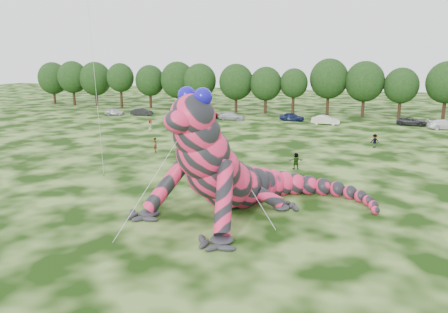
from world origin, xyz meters
TOP-DOWN VIEW (x-y plane):
  - ground at (0.00, 0.00)m, footprint 240.00×240.00m
  - inflatable_gecko at (5.10, 4.21)m, footprint 21.62×23.08m
  - tree_0 at (-54.56, 59.23)m, footprint 6.91×6.22m
  - tree_1 at (-48.36, 58.05)m, footprint 6.74×6.07m
  - tree_2 at (-43.02, 58.76)m, footprint 7.04×6.34m
  - tree_3 at (-35.72, 57.07)m, footprint 5.81×5.23m
  - tree_4 at (-29.64, 58.71)m, footprint 6.22×5.60m
  - tree_5 at (-23.12, 58.44)m, footprint 7.16×6.44m
  - tree_6 at (-17.56, 56.68)m, footprint 6.52×5.86m
  - tree_7 at (-10.08, 56.80)m, footprint 6.68×6.01m
  - tree_8 at (-4.22, 56.99)m, footprint 6.14×5.53m
  - tree_9 at (1.06, 57.35)m, footprint 5.27×4.74m
  - tree_10 at (7.40, 58.58)m, footprint 7.09×6.38m
  - tree_11 at (13.79, 58.20)m, footprint 7.01×6.31m
  - tree_12 at (20.01, 57.74)m, footprint 5.99×5.39m
  - tree_13 at (27.13, 57.13)m, footprint 6.83×6.15m
  - car_0 at (-31.01, 46.43)m, footprint 3.91×2.15m
  - car_1 at (-25.73, 47.23)m, footprint 4.26×1.96m
  - car_2 at (-13.36, 47.41)m, footprint 5.71×3.35m
  - car_3 at (-7.98, 46.79)m, footprint 4.64×2.12m
  - car_4 at (2.24, 48.94)m, footprint 4.29×1.96m
  - car_5 at (8.08, 46.50)m, footprint 4.53×1.60m
  - car_6 at (21.47, 49.81)m, footprint 4.97×2.87m
  - car_7 at (25.95, 47.05)m, footprint 5.42×2.80m
  - spectator_2 at (15.34, 29.58)m, footprint 1.25×1.00m
  - spectator_5 at (7.67, 16.38)m, footprint 1.63×1.03m
  - spectator_4 at (-16.30, 32.08)m, footprint 0.64×0.89m
  - spectator_0 at (-9.12, 19.23)m, footprint 0.68×0.76m

SIDE VIEW (x-z plane):
  - ground at x=0.00m, z-range 0.00..0.00m
  - car_0 at x=-31.01m, z-range 0.00..1.26m
  - car_6 at x=21.47m, z-range 0.00..1.30m
  - car_3 at x=-7.98m, z-range 0.00..1.32m
  - car_1 at x=-25.73m, z-range 0.00..1.35m
  - car_4 at x=2.24m, z-range 0.00..1.43m
  - car_5 at x=8.08m, z-range 0.00..1.49m
  - car_2 at x=-13.36m, z-range 0.00..1.49m
  - car_7 at x=25.95m, z-range 0.00..1.50m
  - spectator_5 at x=7.67m, z-range 0.00..1.68m
  - spectator_4 at x=-16.30m, z-range 0.00..1.68m
  - spectator_2 at x=15.34m, z-range 0.00..1.69m
  - spectator_0 at x=-9.12m, z-range 0.00..1.73m
  - tree_9 at x=1.06m, z-range 0.00..8.68m
  - tree_8 at x=-4.22m, z-range 0.00..8.94m
  - tree_12 at x=20.01m, z-range 0.00..8.97m
  - tree_4 at x=-29.64m, z-range 0.00..9.06m
  - inflatable_gecko at x=5.10m, z-range 0.00..9.18m
  - tree_3 at x=-35.72m, z-range 0.00..9.44m
  - tree_7 at x=-10.08m, z-range 0.00..9.48m
  - tree_6 at x=-17.56m, z-range 0.00..9.49m
  - tree_0 at x=-54.56m, z-range 0.00..9.51m
  - tree_2 at x=-43.02m, z-range 0.00..9.64m
  - tree_5 at x=-23.12m, z-range 0.00..9.80m
  - tree_1 at x=-48.36m, z-range 0.00..9.81m
  - tree_11 at x=13.79m, z-range 0.00..10.07m
  - tree_13 at x=27.13m, z-range 0.00..10.13m
  - tree_10 at x=7.40m, z-range 0.00..10.50m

